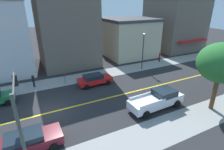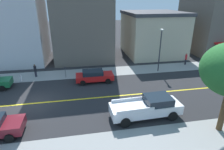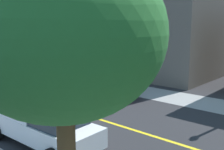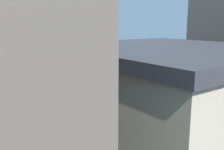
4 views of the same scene
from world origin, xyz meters
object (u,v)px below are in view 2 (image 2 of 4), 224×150
at_px(parking_meter, 65,71).
at_px(street_lamp, 160,45).
at_px(fire_hydrant, 21,78).
at_px(red_sedan_left_curb, 94,76).
at_px(white_pickup_truck, 148,107).
at_px(pedestrian_red_shirt, 186,59).
at_px(pedestrian_black_shirt, 35,70).

distance_m(parking_meter, street_lamp, 12.75).
relative_size(fire_hydrant, red_sedan_left_curb, 0.19).
distance_m(red_sedan_left_curb, white_pickup_truck, 8.85).
xyz_separation_m(parking_meter, pedestrian_red_shirt, (-1.81, 17.58, 0.03)).
distance_m(fire_hydrant, pedestrian_black_shirt, 1.95).
relative_size(fire_hydrant, pedestrian_red_shirt, 0.47).
height_order(fire_hydrant, white_pickup_truck, white_pickup_truck).
bearing_deg(red_sedan_left_curb, fire_hydrant, 168.40).
xyz_separation_m(street_lamp, white_pickup_truck, (10.08, -5.31, -2.69)).
bearing_deg(parking_meter, red_sedan_left_curb, 60.61).
bearing_deg(white_pickup_truck, parking_meter, 123.68).
bearing_deg(street_lamp, fire_hydrant, -89.20).
xyz_separation_m(pedestrian_black_shirt, pedestrian_red_shirt, (-0.88, 21.34, 0.09)).
xyz_separation_m(fire_hydrant, street_lamp, (-0.25, 17.79, 3.19)).
bearing_deg(pedestrian_black_shirt, red_sedan_left_curb, -33.92).
bearing_deg(white_pickup_truck, street_lamp, 60.23).
bearing_deg(pedestrian_black_shirt, street_lamp, -15.10).
distance_m(white_pickup_truck, pedestrian_red_shirt, 15.73).
relative_size(fire_hydrant, pedestrian_black_shirt, 0.50).
distance_m(pedestrian_black_shirt, pedestrian_red_shirt, 21.36).
height_order(red_sedan_left_curb, pedestrian_red_shirt, pedestrian_red_shirt).
relative_size(street_lamp, red_sedan_left_curb, 1.29).
bearing_deg(red_sedan_left_curb, street_lamp, 12.77).
bearing_deg(pedestrian_red_shirt, pedestrian_black_shirt, -127.16).
height_order(red_sedan_left_curb, white_pickup_truck, white_pickup_truck).
height_order(parking_meter, street_lamp, street_lamp).
height_order(street_lamp, red_sedan_left_curb, street_lamp).
relative_size(parking_meter, pedestrian_red_shirt, 0.80).
distance_m(parking_meter, pedestrian_red_shirt, 17.67).
bearing_deg(parking_meter, white_pickup_truck, 35.70).
distance_m(red_sedan_left_curb, pedestrian_red_shirt, 14.63).
xyz_separation_m(parking_meter, street_lamp, (-0.11, 12.47, 2.66)).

